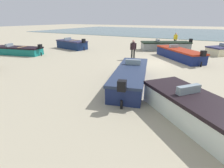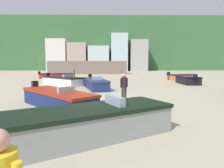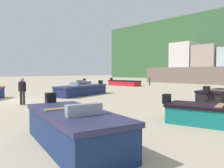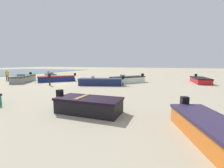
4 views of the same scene
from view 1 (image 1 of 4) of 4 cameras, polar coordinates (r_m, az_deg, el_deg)
name	(u,v)px [view 1 (image 1 of 4)]	position (r m, az deg, el deg)	size (l,w,h in m)	color
ground_plane	(155,62)	(14.16, 14.09, 7.09)	(160.00, 160.00, 0.00)	tan
tidal_water	(192,32)	(49.60, 25.26, 15.38)	(80.00, 36.00, 0.06)	slate
boat_grey_0	(165,46)	(20.18, 17.47, 12.13)	(5.40, 4.00, 1.24)	gray
boat_navy_2	(179,54)	(15.90, 21.58, 9.36)	(4.58, 4.72, 1.18)	navy
boat_white_3	(206,116)	(6.10, 29.14, -9.40)	(4.79, 4.46, 1.19)	white
boat_navy_4	(72,44)	(20.84, -13.33, 12.82)	(4.32, 2.31, 1.25)	navy
boat_navy_5	(131,76)	(8.97, 6.29, 2.54)	(2.81, 5.54, 1.16)	navy
boat_teal_7	(18,50)	(19.18, -29.11, 9.80)	(5.28, 2.59, 1.06)	#14746F
beach_walker_foreground	(133,48)	(14.86, 7.14, 11.93)	(0.50, 0.47, 1.62)	#262827
beach_walker_distant	(175,38)	(23.87, 20.52, 14.20)	(0.53, 0.44, 1.62)	#272725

